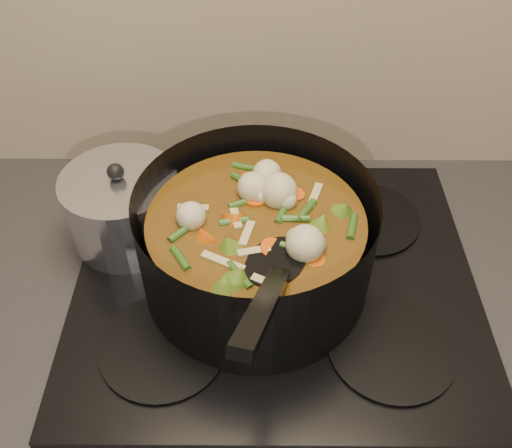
{
  "coord_description": "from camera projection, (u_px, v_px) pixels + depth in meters",
  "views": [
    {
      "loc": [
        -0.03,
        1.35,
        1.62
      ],
      "look_at": [
        -0.03,
        1.93,
        1.05
      ],
      "focal_mm": 40.0,
      "sensor_mm": 36.0,
      "label": 1
    }
  ],
  "objects": [
    {
      "name": "counter",
      "position": [
        270.0,
        418.0,
        1.23
      ],
      "size": [
        2.64,
        0.64,
        0.91
      ],
      "color": "brown",
      "rests_on": "ground"
    },
    {
      "name": "saucepan",
      "position": [
        123.0,
        208.0,
        0.91
      ],
      "size": [
        0.18,
        0.18,
        0.15
      ],
      "rotation": [
        0.0,
        0.0,
        0.23
      ],
      "color": "silver",
      "rests_on": "stovetop"
    },
    {
      "name": "stovetop",
      "position": [
        275.0,
        280.0,
        0.9
      ],
      "size": [
        0.62,
        0.54,
        0.03
      ],
      "color": "black",
      "rests_on": "counter"
    },
    {
      "name": "stockpot",
      "position": [
        256.0,
        244.0,
        0.83
      ],
      "size": [
        0.45,
        0.52,
        0.25
      ],
      "rotation": [
        0.0,
        0.0,
        -0.42
      ],
      "color": "black",
      "rests_on": "stovetop"
    }
  ]
}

